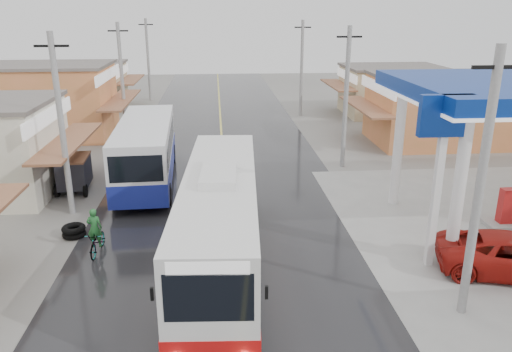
# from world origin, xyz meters

# --- Properties ---
(ground) EXTENTS (120.00, 120.00, 0.00)m
(ground) POSITION_xyz_m (0.00, 0.00, 0.00)
(ground) COLOR slate
(ground) RESTS_ON ground
(road) EXTENTS (12.00, 90.00, 0.02)m
(road) POSITION_xyz_m (0.00, 15.00, 0.01)
(road) COLOR black
(road) RESTS_ON ground
(centre_line) EXTENTS (0.15, 90.00, 0.01)m
(centre_line) POSITION_xyz_m (0.00, 15.00, 0.02)
(centre_line) COLOR #D8CC4C
(centre_line) RESTS_ON road
(shopfronts_left) EXTENTS (11.00, 44.00, 5.20)m
(shopfronts_left) POSITION_xyz_m (-13.00, 18.00, 0.00)
(shopfronts_left) COLOR tan
(shopfronts_left) RESTS_ON ground
(shopfronts_right) EXTENTS (11.00, 44.00, 4.80)m
(shopfronts_right) POSITION_xyz_m (15.00, 12.00, 0.00)
(shopfronts_right) COLOR beige
(shopfronts_right) RESTS_ON ground
(utility_poles_left) EXTENTS (1.60, 50.00, 8.00)m
(utility_poles_left) POSITION_xyz_m (-7.00, 16.00, 0.00)
(utility_poles_left) COLOR gray
(utility_poles_left) RESTS_ON ground
(utility_poles_right) EXTENTS (1.60, 36.00, 8.00)m
(utility_poles_right) POSITION_xyz_m (7.00, 15.00, 0.00)
(utility_poles_right) COLOR gray
(utility_poles_right) RESTS_ON ground
(coach_bus) EXTENTS (3.31, 12.01, 3.71)m
(coach_bus) POSITION_xyz_m (-0.30, 3.48, 1.79)
(coach_bus) COLOR silver
(coach_bus) RESTS_ON road
(second_bus) EXTENTS (3.09, 9.94, 3.26)m
(second_bus) POSITION_xyz_m (-4.07, 12.99, 1.76)
(second_bus) COLOR silver
(second_bus) RESTS_ON road
(cyclist) EXTENTS (0.71, 1.78, 1.88)m
(cyclist) POSITION_xyz_m (-4.96, 4.88, 0.62)
(cyclist) COLOR black
(cyclist) RESTS_ON ground
(tricycle_near) EXTENTS (1.69, 2.37, 1.81)m
(tricycle_near) POSITION_xyz_m (-7.60, 11.97, 1.03)
(tricycle_near) COLOR #26262D
(tricycle_near) RESTS_ON ground
(tricycle_far) EXTENTS (1.62, 2.38, 1.82)m
(tricycle_far) POSITION_xyz_m (-9.39, 11.11, 1.04)
(tricycle_far) COLOR #26262D
(tricycle_far) RESTS_ON ground
(tyre_stack) EXTENTS (0.95, 0.95, 0.49)m
(tyre_stack) POSITION_xyz_m (-6.25, 6.45, 0.24)
(tyre_stack) COLOR black
(tyre_stack) RESTS_ON ground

